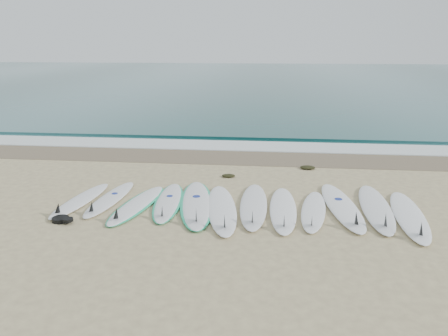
# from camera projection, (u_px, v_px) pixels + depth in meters

# --- Properties ---
(ground) EXTENTS (120.00, 120.00, 0.00)m
(ground) POSITION_uv_depth(u_px,v_px,m) (239.00, 207.00, 9.19)
(ground) COLOR tan
(ocean) EXTENTS (120.00, 55.00, 0.03)m
(ocean) POSITION_uv_depth(u_px,v_px,m) (264.00, 79.00, 40.21)
(ocean) COLOR #1F5253
(ocean) RESTS_ON ground
(wet_sand_band) EXTENTS (120.00, 1.80, 0.01)m
(wet_sand_band) POSITION_uv_depth(u_px,v_px,m) (248.00, 157.00, 13.10)
(wet_sand_band) COLOR brown
(wet_sand_band) RESTS_ON ground
(foam_band) EXTENTS (120.00, 1.40, 0.04)m
(foam_band) POSITION_uv_depth(u_px,v_px,m) (251.00, 146.00, 14.44)
(foam_band) COLOR silver
(foam_band) RESTS_ON ground
(wave_crest) EXTENTS (120.00, 1.00, 0.10)m
(wave_crest) POSITION_uv_depth(u_px,v_px,m) (253.00, 136.00, 15.86)
(wave_crest) COLOR #1F5253
(wave_crest) RESTS_ON ground
(surfboard_0) EXTENTS (0.76, 2.35, 0.29)m
(surfboard_0) POSITION_uv_depth(u_px,v_px,m) (79.00, 201.00, 9.45)
(surfboard_0) COLOR white
(surfboard_0) RESTS_ON ground
(surfboard_1) EXTENTS (0.68, 2.38, 0.30)m
(surfboard_1) POSITION_uv_depth(u_px,v_px,m) (109.00, 199.00, 9.53)
(surfboard_1) COLOR silver
(surfboard_1) RESTS_ON ground
(surfboard_2) EXTENTS (0.97, 2.50, 0.31)m
(surfboard_2) POSITION_uv_depth(u_px,v_px,m) (136.00, 205.00, 9.22)
(surfboard_2) COLOR white
(surfboard_2) RESTS_ON ground
(surfboard_3) EXTENTS (0.82, 2.48, 0.31)m
(surfboard_3) POSITION_uv_depth(u_px,v_px,m) (168.00, 202.00, 9.38)
(surfboard_3) COLOR silver
(surfboard_3) RESTS_ON ground
(surfboard_4) EXTENTS (1.17, 3.00, 0.37)m
(surfboard_4) POSITION_uv_depth(u_px,v_px,m) (196.00, 204.00, 9.26)
(surfboard_4) COLOR white
(surfboard_4) RESTS_ON ground
(surfboard_5) EXTENTS (1.04, 2.91, 0.37)m
(surfboard_5) POSITION_uv_depth(u_px,v_px,m) (222.00, 209.00, 8.94)
(surfboard_5) COLOR white
(surfboard_5) RESTS_ON ground
(surfboard_6) EXTENTS (0.61, 2.75, 0.35)m
(surfboard_6) POSITION_uv_depth(u_px,v_px,m) (254.00, 206.00, 9.13)
(surfboard_6) COLOR white
(surfboard_6) RESTS_ON ground
(surfboard_7) EXTENTS (0.57, 2.64, 0.34)m
(surfboard_7) POSITION_uv_depth(u_px,v_px,m) (283.00, 210.00, 8.92)
(surfboard_7) COLOR white
(surfboard_7) RESTS_ON ground
(surfboard_8) EXTENTS (0.79, 2.39, 0.30)m
(surfboard_8) POSITION_uv_depth(u_px,v_px,m) (313.00, 211.00, 8.87)
(surfboard_8) COLOR white
(surfboard_8) RESTS_ON ground
(surfboard_9) EXTENTS (0.87, 2.91, 0.37)m
(surfboard_9) POSITION_uv_depth(u_px,v_px,m) (343.00, 207.00, 9.07)
(surfboard_9) COLOR white
(surfboard_9) RESTS_ON ground
(surfboard_10) EXTENTS (0.79, 2.92, 0.37)m
(surfboard_10) POSITION_uv_depth(u_px,v_px,m) (376.00, 208.00, 8.98)
(surfboard_10) COLOR white
(surfboard_10) RESTS_ON ground
(surfboard_11) EXTENTS (0.86, 2.85, 0.36)m
(surfboard_11) POSITION_uv_depth(u_px,v_px,m) (410.00, 216.00, 8.58)
(surfboard_11) COLOR white
(surfboard_11) RESTS_ON ground
(seaweed_near) EXTENTS (0.34, 0.27, 0.07)m
(seaweed_near) POSITION_uv_depth(u_px,v_px,m) (228.00, 176.00, 11.25)
(seaweed_near) COLOR black
(seaweed_near) RESTS_ON ground
(seaweed_far) EXTENTS (0.41, 0.32, 0.08)m
(seaweed_far) POSITION_uv_depth(u_px,v_px,m) (308.00, 167.00, 11.95)
(seaweed_far) COLOR black
(seaweed_far) RESTS_ON ground
(leash_coil) EXTENTS (0.46, 0.36, 0.11)m
(leash_coil) POSITION_uv_depth(u_px,v_px,m) (62.00, 219.00, 8.46)
(leash_coil) COLOR black
(leash_coil) RESTS_ON ground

